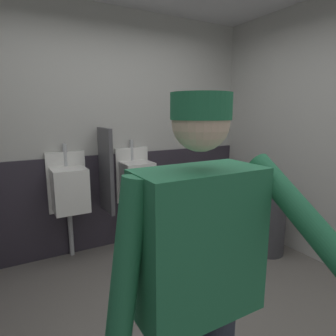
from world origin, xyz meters
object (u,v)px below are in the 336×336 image
urinal_middle (136,181)px  person (199,277)px  trash_bin (269,222)px  urinal_left (69,189)px

urinal_middle → person: bearing=-107.3°
urinal_middle → trash_bin: bearing=-38.1°
trash_bin → person: bearing=-145.6°
person → trash_bin: size_ratio=2.25×
urinal_middle → person: size_ratio=0.76×
urinal_middle → person: 2.33m
urinal_left → urinal_middle: bearing=0.0°
urinal_left → trash_bin: urinal_left is taller
person → trash_bin: bearing=34.4°
urinal_left → trash_bin: bearing=-25.7°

